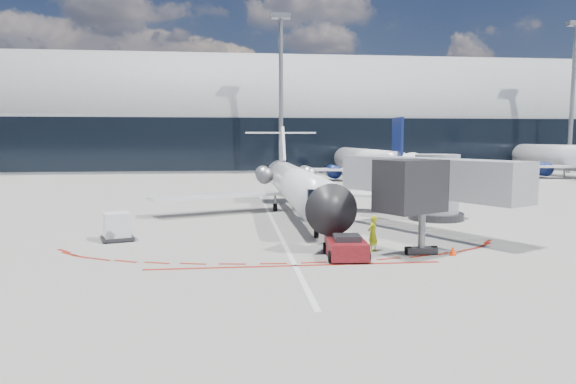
{
  "coord_description": "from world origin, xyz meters",
  "views": [
    {
      "loc": [
        -2.88,
        -34.88,
        5.94
      ],
      "look_at": [
        1.01,
        0.87,
        2.19
      ],
      "focal_mm": 32.0,
      "sensor_mm": 36.0,
      "label": 1
    }
  ],
  "objects": [
    {
      "name": "apron_centerline",
      "position": [
        0.0,
        2.0,
        0.01
      ],
      "size": [
        0.25,
        40.0,
        0.01
      ],
      "primitive_type": "cube",
      "color": "silver",
      "rests_on": "ground"
    },
    {
      "name": "bg_airliner_2",
      "position": [
        49.34,
        38.51,
        5.84
      ],
      "size": [
        36.12,
        38.25,
        11.69
      ],
      "primitive_type": null,
      "color": "silver",
      "rests_on": "ground"
    },
    {
      "name": "regional_jet",
      "position": [
        2.08,
        5.41,
        2.38
      ],
      "size": [
        23.07,
        28.45,
        7.13
      ],
      "color": "silver",
      "rests_on": "ground"
    },
    {
      "name": "ramp_worker",
      "position": [
        4.46,
        -8.83,
        0.96
      ],
      "size": [
        0.82,
        0.81,
        1.91
      ],
      "primitive_type": "imported",
      "rotation": [
        0.0,
        0.0,
        3.89
      ],
      "color": "#E0F419",
      "rests_on": "ground"
    },
    {
      "name": "uld_container",
      "position": [
        -9.6,
        -4.51,
        0.82
      ],
      "size": [
        2.15,
        1.98,
        1.66
      ],
      "rotation": [
        0.0,
        0.0,
        0.32
      ],
      "color": "black",
      "rests_on": "ground"
    },
    {
      "name": "safety_cone_right",
      "position": [
        8.28,
        -10.24,
        0.25
      ],
      "size": [
        0.36,
        0.36,
        0.5
      ],
      "primitive_type": "cone",
      "color": "#FF3105",
      "rests_on": "ground"
    },
    {
      "name": "terminal_building",
      "position": [
        0.0,
        64.97,
        8.52
      ],
      "size": [
        150.0,
        24.15,
        24.0
      ],
      "color": "#9A9D9F",
      "rests_on": "ground"
    },
    {
      "name": "ground",
      "position": [
        0.0,
        0.0,
        0.0
      ],
      "size": [
        260.0,
        260.0,
        0.0
      ],
      "primitive_type": "plane",
      "color": "slate",
      "rests_on": "ground"
    },
    {
      "name": "bg_airliner_1",
      "position": [
        16.23,
        37.01,
        5.24
      ],
      "size": [
        32.41,
        34.32,
        10.49
      ],
      "primitive_type": null,
      "color": "silver",
      "rests_on": "ground"
    },
    {
      "name": "light_mast_east",
      "position": [
        55.0,
        48.0,
        12.5
      ],
      "size": [
        0.7,
        0.7,
        25.0
      ],
      "primitive_type": "cylinder",
      "color": "gray",
      "rests_on": "ground"
    },
    {
      "name": "jet_bridge",
      "position": [
        9.79,
        -3.01,
        3.01
      ],
      "size": [
        10.03,
        15.2,
        4.9
      ],
      "color": "#95979D",
      "rests_on": "ground"
    },
    {
      "name": "apron_stop_bar",
      "position": [
        0.0,
        -11.5,
        0.01
      ],
      "size": [
        14.0,
        0.25,
        0.01
      ],
      "primitive_type": "cube",
      "color": "maroon",
      "rests_on": "ground"
    },
    {
      "name": "light_mast_centre",
      "position": [
        5.0,
        48.0,
        12.5
      ],
      "size": [
        0.7,
        0.7,
        25.0
      ],
      "primitive_type": "cylinder",
      "color": "gray",
      "rests_on": "ground"
    },
    {
      "name": "pushback_tug",
      "position": [
        2.72,
        -10.16,
        0.54
      ],
      "size": [
        2.16,
        4.75,
        1.22
      ],
      "rotation": [
        0.0,
        0.0,
        -0.06
      ],
      "color": "#530B0D",
      "rests_on": "ground"
    }
  ]
}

